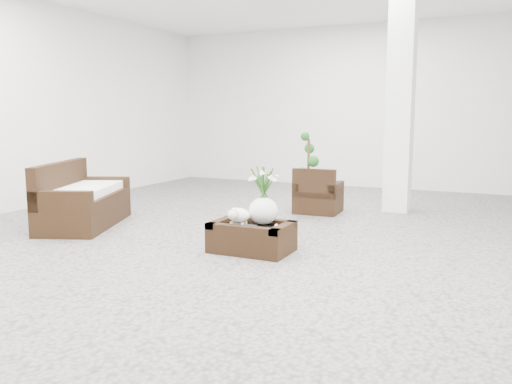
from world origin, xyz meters
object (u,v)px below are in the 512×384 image
at_px(coffee_table, 252,238).
at_px(topiary, 308,174).
at_px(loveseat, 84,194).
at_px(armchair, 318,190).

bearing_deg(coffee_table, topiary, 95.11).
xyz_separation_m(loveseat, topiary, (2.55, 2.26, 0.19)).
bearing_deg(topiary, coffee_table, -84.89).
xyz_separation_m(coffee_table, loveseat, (-2.78, 0.29, 0.30)).
bearing_deg(topiary, armchair, 51.70).
xyz_separation_m(coffee_table, armchair, (-0.11, 2.71, 0.21)).
distance_m(coffee_table, loveseat, 2.81).
relative_size(coffee_table, armchair, 1.23).
height_order(coffee_table, topiary, topiary).
height_order(armchair, topiary, topiary).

